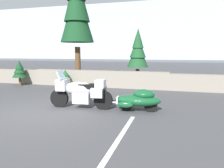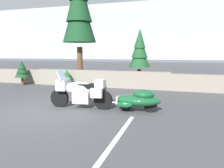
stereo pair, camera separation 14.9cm
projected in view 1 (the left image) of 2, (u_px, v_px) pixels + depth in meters
name	position (u px, v px, depth m)	size (l,w,h in m)	color
ground_plane	(42.00, 112.00, 7.28)	(80.00, 80.00, 0.00)	#424244
stone_guard_wall	(105.00, 79.00, 12.51)	(24.00, 0.54, 0.94)	gray
distant_ridgeline	(165.00, 39.00, 97.21)	(240.00, 80.00, 16.00)	#99A8BF
touring_motorcycle	(81.00, 91.00, 7.71)	(2.31, 0.84, 1.33)	black
car_shaped_trailer	(139.00, 99.00, 7.32)	(2.22, 0.83, 0.76)	black
pine_tree_tall	(77.00, 5.00, 14.37)	(2.25, 2.25, 8.17)	brown
pine_tree_secondary	(138.00, 50.00, 12.96)	(1.26, 1.26, 3.41)	brown
pine_sapling_near	(20.00, 70.00, 13.12)	(0.87, 0.87, 1.51)	brown
pine_sapling_farther	(65.00, 76.00, 12.44)	(0.77, 0.77, 1.01)	brown
parking_stripe_marker	(119.00, 139.00, 5.03)	(0.12, 3.60, 0.01)	silver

